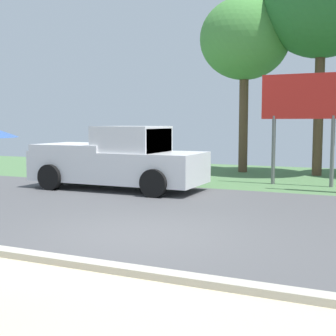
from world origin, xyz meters
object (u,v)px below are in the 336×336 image
Objects in this scene: roadside_billboard at (303,104)px; tree_right_far at (322,6)px; pickup_truck at (118,160)px; tree_left_far at (245,40)px.

tree_right_far is (0.12, 3.14, 3.67)m from roadside_billboard.
pickup_truck is at bearing -148.42° from roadside_billboard.
pickup_truck is 0.64× the size of tree_right_far.
roadside_billboard reaches higher than pickup_truck.
tree_left_far is 0.84× the size of tree_right_far.
pickup_truck is 0.76× the size of tree_left_far.
roadside_billboard is 0.43× the size of tree_right_far.
pickup_truck is 7.91m from tree_left_far.
tree_left_far is (2.15, 6.24, 4.37)m from pickup_truck.
roadside_billboard is 5.02m from tree_left_far.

